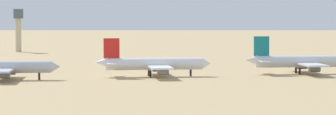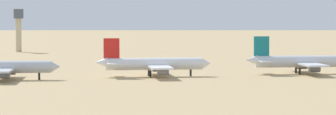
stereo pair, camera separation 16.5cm
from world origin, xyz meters
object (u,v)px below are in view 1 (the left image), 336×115
object	(u,v)px
parked_jet_yellow_1	(0,67)
parked_jet_teal_3	(301,62)
control_tower	(18,26)
parked_jet_red_2	(153,64)

from	to	relation	value
parked_jet_yellow_1	parked_jet_teal_3	size ratio (longest dim) A/B	0.95
parked_jet_teal_3	control_tower	world-z (taller)	control_tower
parked_jet_red_2	parked_jet_teal_3	xyz separation A→B (m)	(53.87, -0.65, 0.10)
parked_jet_yellow_1	control_tower	world-z (taller)	control_tower
parked_jet_yellow_1	control_tower	bearing A→B (deg)	94.12
parked_jet_red_2	parked_jet_yellow_1	bearing A→B (deg)	-171.30
parked_jet_red_2	parked_jet_teal_3	bearing A→B (deg)	5.80
parked_jet_red_2	control_tower	bearing A→B (deg)	106.68
parked_jet_yellow_1	parked_jet_red_2	world-z (taller)	parked_jet_red_2
parked_jet_red_2	control_tower	distance (m)	191.11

